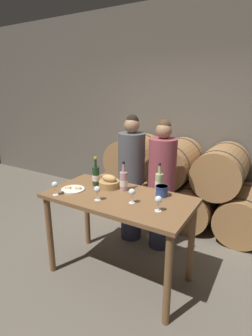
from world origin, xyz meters
The scene contains 16 objects.
ground_plane centered at (0.00, 0.00, 0.00)m, with size 10.00×10.00×0.00m, color #665E51.
stone_wall_back centered at (0.00, 2.10, 1.60)m, with size 10.00×0.12×3.20m.
barrel_stack centered at (0.00, 1.55, 0.56)m, with size 2.64×0.87×1.21m.
tasting_table centered at (0.00, 0.00, 0.79)m, with size 1.46×0.74×0.92m.
person_left centered at (-0.27, 0.73, 0.83)m, with size 0.33×0.33×1.64m.
person_right centered at (0.15, 0.73, 0.82)m, with size 0.33×0.33×1.60m.
wine_bottle_red centered at (-0.37, 0.14, 1.03)m, with size 0.08×0.08×0.32m.
wine_bottle_white centered at (0.29, 0.31, 1.02)m, with size 0.08×0.08×0.30m.
wine_bottle_rose centered at (-0.04, 0.16, 1.02)m, with size 0.08×0.08×0.31m.
blue_crock centered at (0.36, 0.22, 0.98)m, with size 0.13×0.13×0.10m.
bread_basket centered at (-0.21, 0.15, 0.98)m, with size 0.22×0.22×0.14m.
cheese_plate centered at (-0.49, -0.11, 0.93)m, with size 0.24×0.24×0.04m.
wine_glass_far_left centered at (-0.55, -0.29, 1.02)m, with size 0.06×0.06×0.14m.
wine_glass_left centered at (-0.12, -0.18, 1.02)m, with size 0.06×0.06×0.14m.
wine_glass_center centered at (0.19, -0.07, 1.02)m, with size 0.06×0.06×0.14m.
wine_glass_right centered at (0.47, -0.10, 1.02)m, with size 0.06×0.06×0.14m.
Camera 1 is at (1.28, -2.00, 1.94)m, focal length 28.00 mm.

